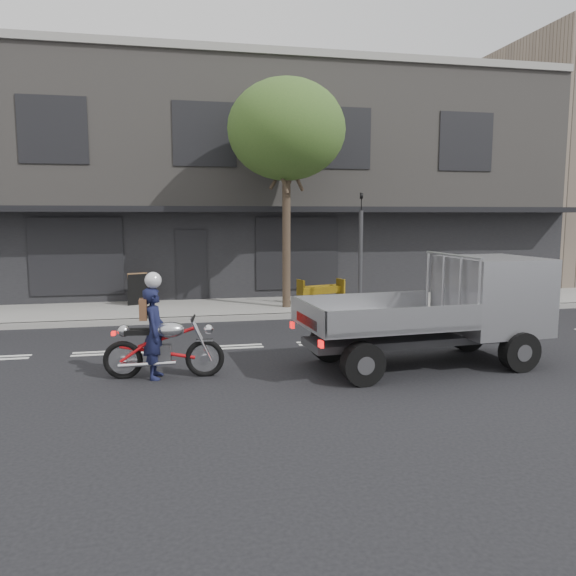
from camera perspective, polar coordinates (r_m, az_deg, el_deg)
The scene contains 11 objects.
ground at distance 12.38m, azimuth -6.28°, elevation -6.02°, with size 80.00×80.00×0.00m, color black.
sidewalk at distance 16.96m, azimuth -7.81°, elevation -2.13°, with size 32.00×3.20×0.15m, color gray.
kerb at distance 15.39m, azimuth -7.39°, elevation -3.10°, with size 32.00×0.20×0.15m, color gray.
building_main at distance 23.35m, azimuth -9.12°, elevation 10.10°, with size 26.00×10.00×8.00m, color slate.
street_tree at distance 16.70m, azimuth -0.17°, elevation 15.71°, with size 3.40×3.40×6.74m.
traffic_light_pole at distance 16.28m, azimuth 7.36°, elevation 3.07°, with size 0.12×0.12×3.50m.
motorcycle at distance 10.21m, azimuth -12.50°, elevation -5.82°, with size 2.12×0.62×1.09m.
rider at distance 10.16m, azimuth -13.39°, elevation -4.48°, with size 0.59×0.39×1.62m, color #131635.
flatbed_ute at distance 11.46m, azimuth 18.22°, elevation -1.18°, with size 4.77×2.24×2.15m.
construction_barrier at distance 17.31m, azimuth 3.53°, elevation -0.34°, with size 1.38×0.55×0.77m, color #D59E0B, non-canonical shape.
sandwich_board at distance 17.56m, azimuth -15.00°, elevation -0.16°, with size 0.61×0.40×0.96m, color black, non-canonical shape.
Camera 1 is at (-1.11, -11.99, 2.87)m, focal length 35.00 mm.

